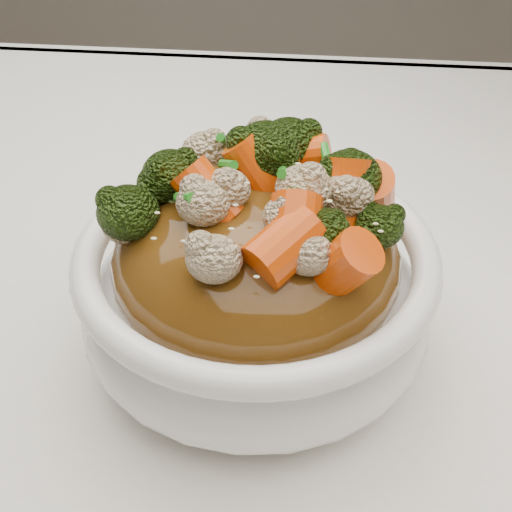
# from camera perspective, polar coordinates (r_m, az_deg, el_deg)

# --- Properties ---
(tablecloth) EXTENTS (1.20, 0.80, 0.04)m
(tablecloth) POSITION_cam_1_polar(r_m,az_deg,el_deg) (0.51, 1.71, -4.48)
(tablecloth) COLOR white
(tablecloth) RESTS_ON dining_table
(bowl) EXTENTS (0.28, 0.28, 0.08)m
(bowl) POSITION_cam_1_polar(r_m,az_deg,el_deg) (0.43, 0.00, -3.28)
(bowl) COLOR white
(bowl) RESTS_ON tablecloth
(sauce_base) EXTENTS (0.22, 0.22, 0.09)m
(sauce_base) POSITION_cam_1_polar(r_m,az_deg,el_deg) (0.41, 0.00, -0.32)
(sauce_base) COLOR #55330E
(sauce_base) RESTS_ON bowl
(carrots) EXTENTS (0.22, 0.22, 0.05)m
(carrots) POSITION_cam_1_polar(r_m,az_deg,el_deg) (0.38, 0.00, 6.85)
(carrots) COLOR #DA4607
(carrots) RESTS_ON sauce_base
(broccoli) EXTENTS (0.22, 0.22, 0.04)m
(broccoli) POSITION_cam_1_polar(r_m,az_deg,el_deg) (0.38, 0.00, 6.72)
(broccoli) COLOR black
(broccoli) RESTS_ON sauce_base
(cauliflower) EXTENTS (0.22, 0.22, 0.04)m
(cauliflower) POSITION_cam_1_polar(r_m,az_deg,el_deg) (0.38, 0.00, 6.47)
(cauliflower) COLOR beige
(cauliflower) RESTS_ON sauce_base
(scallions) EXTENTS (0.16, 0.16, 0.02)m
(scallions) POSITION_cam_1_polar(r_m,az_deg,el_deg) (0.38, 0.00, 6.97)
(scallions) COLOR #23801D
(scallions) RESTS_ON sauce_base
(sesame_seeds) EXTENTS (0.20, 0.20, 0.01)m
(sesame_seeds) POSITION_cam_1_polar(r_m,az_deg,el_deg) (0.38, 0.00, 6.97)
(sesame_seeds) COLOR beige
(sesame_seeds) RESTS_ON sauce_base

